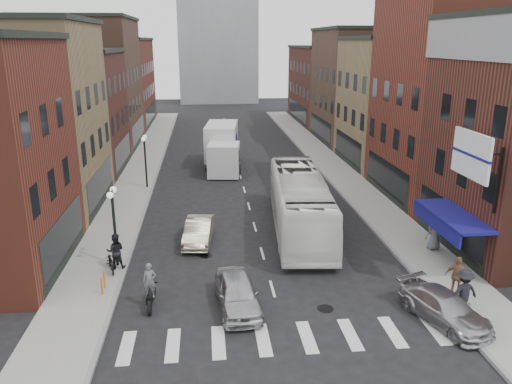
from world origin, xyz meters
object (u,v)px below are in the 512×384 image
motorcycle_rider (150,287)px  ped_right_b (458,276)px  transit_bus (300,203)px  sedan_left_far (199,231)px  sedan_left_near (237,293)px  streetlamp_far (145,152)px  ped_right_c (434,232)px  parked_bicycle (111,262)px  streetlamp_near (113,213)px  ped_right_a (463,292)px  curb_car (445,308)px  ped_left_solo (115,251)px  bike_rack (103,283)px  box_truck (222,148)px  billboard_sign (473,156)px

motorcycle_rider → ped_right_b: bearing=2.3°
transit_bus → sedan_left_far: (-5.98, -1.30, -1.05)m
sedan_left_near → sedan_left_far: sedan_left_near is taller
streetlamp_far → ped_right_c: 21.58m
sedan_left_near → ped_right_c: ped_right_c is taller
parked_bicycle → ped_right_c: ped_right_c is taller
streetlamp_far → streetlamp_near: bearing=-90.0°
transit_bus → ped_right_a: size_ratio=6.35×
streetlamp_near → streetlamp_far: (0.00, 14.00, 0.00)m
streetlamp_far → ped_right_c: bearing=-39.6°
sedan_left_near → parked_bicycle: (-5.89, 3.98, -0.10)m
curb_car → ped_right_c: bearing=49.9°
streetlamp_near → ped_left_solo: streetlamp_near is taller
streetlamp_near → ped_left_solo: bearing=-90.0°
streetlamp_near → ped_right_c: size_ratio=2.13×
bike_rack → ped_right_c: size_ratio=0.41×
ped_right_b → sedan_left_near: bearing=28.0°
streetlamp_far → transit_bus: (10.00, -9.79, -1.19)m
box_truck → parked_bicycle: (-6.23, -20.51, -1.26)m
streetlamp_near → curb_car: 15.51m
transit_bus → parked_bicycle: (-10.19, -4.79, -1.12)m
bike_rack → box_truck: 23.51m
streetlamp_far → sedan_left_far: streetlamp_far is taller
bike_rack → transit_bus: size_ratio=0.06×
sedan_left_near → ped_left_solo: bearing=138.1°
billboard_sign → transit_bus: size_ratio=0.30×
sedan_left_near → curb_car: (8.21, -1.93, -0.09)m
streetlamp_far → bike_rack: bearing=-90.7°
bike_rack → ped_right_c: 17.03m
box_truck → sedan_left_far: (-2.01, -17.02, -1.19)m
streetlamp_far → box_truck: (6.03, 5.93, -1.04)m
transit_bus → ped_right_b: size_ratio=6.90×
box_truck → transit_bus: box_truck is taller
motorcycle_rider → ped_right_a: (12.76, -2.09, 0.18)m
bike_rack → curb_car: (14.10, -3.79, 0.07)m
streetlamp_far → curb_car: streetlamp_far is taller
streetlamp_far → sedan_left_near: bearing=-73.0°
streetlamp_far → ped_left_solo: 14.43m
streetlamp_near → ped_right_b: bearing=-16.8°
motorcycle_rider → streetlamp_far: bearing=101.1°
motorcycle_rider → sedan_left_near: motorcycle_rider is taller
motorcycle_rider → parked_bicycle: size_ratio=1.16×
curb_car → ped_right_b: size_ratio=2.38×
ped_left_solo → curb_car: bearing=151.9°
bike_rack → transit_bus: 12.37m
box_truck → curb_car: bearing=-66.9°
box_truck → curb_car: (7.87, -26.42, -1.25)m
box_truck → sedan_left_near: (-0.34, -24.49, -1.16)m
billboard_sign → sedan_left_near: size_ratio=0.89×
ped_right_b → streetlamp_far: bearing=-22.1°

